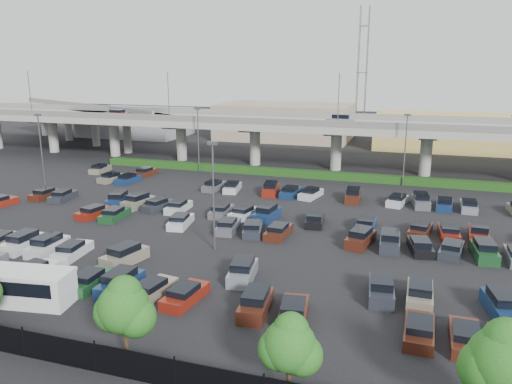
% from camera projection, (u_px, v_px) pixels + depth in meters
% --- Properties ---
extents(ground, '(280.00, 280.00, 0.00)m').
position_uv_depth(ground, '(243.00, 224.00, 54.60)').
color(ground, black).
extents(overpass, '(150.00, 13.00, 15.80)m').
position_uv_depth(overpass, '(306.00, 127.00, 82.35)').
color(overpass, gray).
rests_on(overpass, ground).
extents(on_ramp, '(50.93, 30.13, 8.80)m').
position_uv_depth(on_ramp, '(82.00, 112.00, 108.06)').
color(on_ramp, gray).
rests_on(on_ramp, ground).
extents(hedge, '(66.00, 1.60, 1.10)m').
position_uv_depth(hedge, '(296.00, 173.00, 77.49)').
color(hedge, '#143910').
rests_on(hedge, ground).
extents(fence, '(70.00, 0.10, 2.00)m').
position_uv_depth(fence, '(80.00, 355.00, 28.59)').
color(fence, black).
rests_on(fence, ground).
extents(tree_row, '(65.07, 3.66, 5.94)m').
position_uv_depth(tree_row, '(103.00, 303.00, 29.07)').
color(tree_row, '#332316').
rests_on(tree_row, ground).
extents(shuttle_bus, '(8.25, 3.82, 2.55)m').
position_uv_depth(shuttle_bus, '(19.00, 285.00, 36.46)').
color(shuttle_bus, silver).
rests_on(shuttle_bus, ground).
extents(parked_cars, '(63.11, 41.63, 1.67)m').
position_uv_depth(parked_cars, '(230.00, 231.00, 50.66)').
color(parked_cars, gray).
rests_on(parked_cars, ground).
extents(light_poles, '(66.90, 48.38, 10.30)m').
position_uv_depth(light_poles, '(214.00, 163.00, 56.11)').
color(light_poles, '#505056').
rests_on(light_poles, ground).
extents(distant_buildings, '(138.00, 24.00, 9.00)m').
position_uv_depth(distant_buildings, '(393.00, 128.00, 106.92)').
color(distant_buildings, gray).
rests_on(distant_buildings, ground).
extents(comm_tower, '(2.40, 2.40, 30.00)m').
position_uv_depth(comm_tower, '(362.00, 70.00, 117.68)').
color(comm_tower, '#505056').
rests_on(comm_tower, ground).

